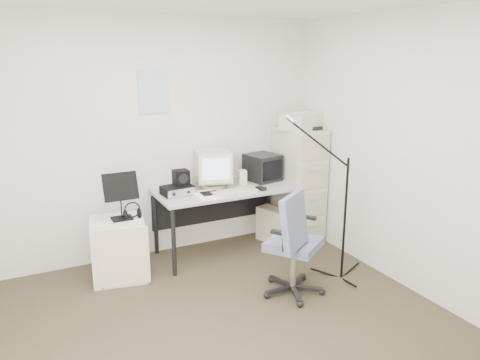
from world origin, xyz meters
name	(u,v)px	position (x,y,z in m)	size (l,w,h in m)	color
floor	(232,334)	(0.00, 0.00, -0.01)	(3.60, 3.60, 0.01)	#3A3022
wall_back	(157,140)	(0.00, 1.80, 1.25)	(3.60, 0.02, 2.50)	silver
wall_front	(434,288)	(0.00, -1.80, 1.25)	(3.60, 0.02, 2.50)	silver
wall_right	(415,156)	(1.80, 0.00, 1.25)	(0.02, 3.60, 2.50)	silver
wall_calendar	(153,91)	(-0.02, 1.79, 1.75)	(0.30, 0.02, 0.44)	white
filing_cabinet	(298,184)	(1.58, 1.48, 0.65)	(0.40, 0.60, 1.30)	beige
printer	(302,121)	(1.58, 1.44, 1.39)	(0.45, 0.31, 0.18)	#C8BB91
desk	(226,220)	(0.63, 1.45, 0.36)	(1.50, 0.70, 0.73)	#9A9A9A
crt_monitor	(213,169)	(0.53, 1.55, 0.93)	(0.36, 0.38, 0.40)	#C8BB91
crt_tv	(262,167)	(1.15, 1.57, 0.88)	(0.32, 0.34, 0.30)	black
desk_speaker	(242,177)	(0.86, 1.51, 0.81)	(0.08, 0.08, 0.16)	beige
keyboard	(233,192)	(0.62, 1.24, 0.74)	(0.50, 0.18, 0.03)	#C8BB91
mouse	(261,188)	(0.93, 1.22, 0.75)	(0.06, 0.11, 0.03)	black
radio_receiver	(178,190)	(0.09, 1.46, 0.77)	(0.31, 0.22, 0.09)	black
radio_speaker	(181,177)	(0.15, 1.50, 0.90)	(0.15, 0.14, 0.15)	black
papers	(207,195)	(0.34, 1.28, 0.74)	(0.22, 0.30, 0.02)	white
pc_tower	(275,225)	(1.25, 1.45, 0.20)	(0.19, 0.43, 0.40)	#C8BB91
office_chair	(294,242)	(0.78, 0.34, 0.50)	(0.57, 0.57, 1.00)	slate
side_cart	(119,249)	(-0.57, 1.32, 0.31)	(0.49, 0.39, 0.61)	silver
music_stand	(120,196)	(-0.52, 1.30, 0.84)	(0.32, 0.17, 0.46)	black
headphones	(132,213)	(-0.42, 1.27, 0.67)	(0.17, 0.17, 0.03)	black
mic_stand	(346,201)	(1.38, 0.38, 0.78)	(0.02, 0.02, 1.57)	black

